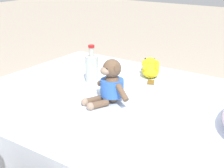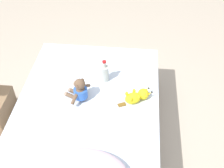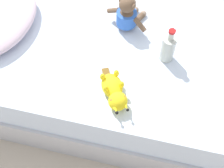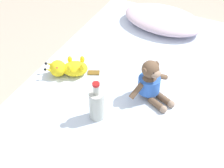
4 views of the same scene
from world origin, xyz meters
name	(u,v)px [view 2 (image 2 of 4)]	position (x,y,z in m)	size (l,w,h in m)	color
ground_plane	(90,141)	(0.00, 0.00, 0.00)	(16.00, 16.00, 0.00)	#B7A893
bed	(88,125)	(0.00, 0.00, 0.25)	(1.30, 1.85, 0.50)	#B2B2B7
plush_monkey	(79,91)	(0.07, -0.09, 0.60)	(0.25, 0.27, 0.24)	brown
plush_yellow_creature	(137,96)	(-0.44, -0.13, 0.55)	(0.31, 0.21, 0.10)	yellow
glass_bottle	(105,73)	(-0.12, -0.36, 0.59)	(0.08, 0.08, 0.23)	#B7BCB2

